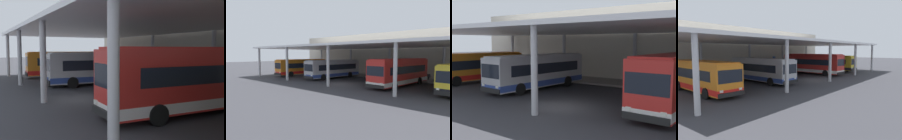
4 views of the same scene
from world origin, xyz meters
The scene contains 11 objects.
ground_plane centered at (0.00, 0.00, 0.00)m, with size 200.00×200.00×0.00m, color #333338.
platform_kerb centered at (0.00, 11.75, 0.09)m, with size 42.00×4.50×0.18m, color gray.
station_building_facade centered at (0.00, 15.00, 4.18)m, with size 48.00×1.60×8.36m, color beige.
canopy_shelter centered at (0.00, 5.50, 5.29)m, with size 40.00×17.00×5.55m.
bus_nearest_bay centered at (-14.30, 4.27, 1.66)m, with size 3.32×10.69×3.17m.
bus_second_bay centered at (-5.90, 4.58, 1.66)m, with size 3.32×10.69×3.17m.
bus_middle_bay centered at (6.51, 4.31, 1.84)m, with size 3.17×11.45×3.57m.
bus_far_bay centered at (13.86, 4.51, 1.66)m, with size 3.23×10.67×3.17m.
bench_waiting centered at (6.95, 11.82, 0.66)m, with size 1.80×0.45×0.92m.
trash_bin centered at (4.00, 11.59, 0.68)m, with size 0.52×0.52×0.98m.
banner_sign centered at (3.70, 10.94, 1.98)m, with size 0.70×0.12×3.20m.
Camera 4 is at (-25.21, -15.28, 4.20)m, focal length 33.38 mm.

